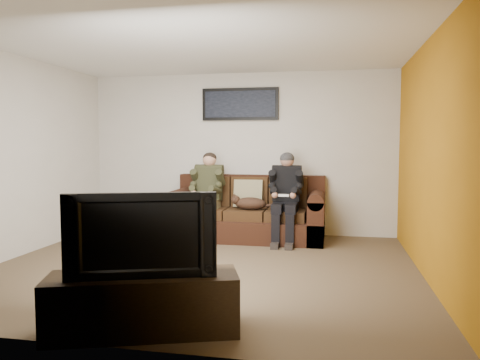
% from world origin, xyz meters
% --- Properties ---
extents(floor, '(5.00, 5.00, 0.00)m').
position_xyz_m(floor, '(0.00, 0.00, 0.00)').
color(floor, brown).
rests_on(floor, ground).
extents(ceiling, '(5.00, 5.00, 0.00)m').
position_xyz_m(ceiling, '(0.00, 0.00, 2.60)').
color(ceiling, silver).
rests_on(ceiling, ground).
extents(wall_back, '(5.00, 0.00, 5.00)m').
position_xyz_m(wall_back, '(0.00, 2.25, 1.30)').
color(wall_back, beige).
rests_on(wall_back, ground).
extents(wall_front, '(5.00, 0.00, 5.00)m').
position_xyz_m(wall_front, '(0.00, -2.25, 1.30)').
color(wall_front, beige).
rests_on(wall_front, ground).
extents(wall_left, '(0.00, 4.50, 4.50)m').
position_xyz_m(wall_left, '(-2.50, 0.00, 1.30)').
color(wall_left, beige).
rests_on(wall_left, ground).
extents(wall_right, '(0.00, 4.50, 4.50)m').
position_xyz_m(wall_right, '(2.50, 0.00, 1.30)').
color(wall_right, beige).
rests_on(wall_right, ground).
extents(accent_wall_right, '(0.00, 4.50, 4.50)m').
position_xyz_m(accent_wall_right, '(2.49, 0.00, 1.30)').
color(accent_wall_right, '#B47212').
rests_on(accent_wall_right, ground).
extents(sofa, '(2.35, 1.01, 0.96)m').
position_xyz_m(sofa, '(0.21, 1.83, 0.36)').
color(sofa, '#33190F').
rests_on(sofa, ground).
extents(throw_pillow, '(0.45, 0.21, 0.44)m').
position_xyz_m(throw_pillow, '(0.21, 1.88, 0.68)').
color(throw_pillow, '#958A62').
rests_on(throw_pillow, sofa).
extents(throw_blanket, '(0.48, 0.23, 0.09)m').
position_xyz_m(throw_blanket, '(-0.50, 2.13, 0.96)').
color(throw_blanket, tan).
rests_on(throw_blanket, sofa).
extents(person_left, '(0.51, 0.87, 1.33)m').
position_xyz_m(person_left, '(-0.40, 1.64, 0.75)').
color(person_left, olive).
rests_on(person_left, sofa).
extents(person_right, '(0.51, 0.86, 1.33)m').
position_xyz_m(person_right, '(0.81, 1.64, 0.76)').
color(person_right, black).
rests_on(person_right, sofa).
extents(cat, '(0.66, 0.26, 0.24)m').
position_xyz_m(cat, '(0.26, 1.61, 0.57)').
color(cat, '#492C1C').
rests_on(cat, sofa).
extents(framed_poster, '(1.25, 0.05, 0.52)m').
position_xyz_m(framed_poster, '(0.01, 2.22, 2.10)').
color(framed_poster, black).
rests_on(framed_poster, wall_back).
extents(tv_stand, '(1.53, 0.90, 0.46)m').
position_xyz_m(tv_stand, '(0.07, -1.95, 0.23)').
color(tv_stand, black).
rests_on(tv_stand, ground).
extents(television, '(1.11, 0.49, 0.65)m').
position_xyz_m(television, '(0.07, -1.95, 0.78)').
color(television, black).
rests_on(television, tv_stand).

